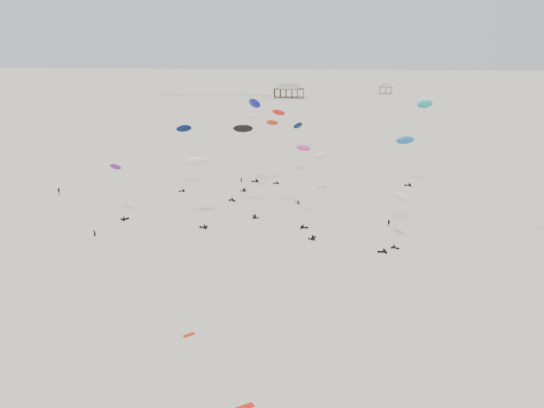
# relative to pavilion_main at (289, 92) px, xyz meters

# --- Properties ---
(ground_plane) EXTENTS (900.00, 900.00, 0.00)m
(ground_plane) POSITION_rel_pavilion_main_xyz_m (10.00, -150.00, -4.22)
(ground_plane) COLOR beige
(pavilion_main) EXTENTS (21.00, 13.00, 9.80)m
(pavilion_main) POSITION_rel_pavilion_main_xyz_m (0.00, 0.00, 0.00)
(pavilion_main) COLOR brown
(pavilion_main) RESTS_ON ground
(pavilion_small) EXTENTS (9.00, 7.00, 8.00)m
(pavilion_small) POSITION_rel_pavilion_main_xyz_m (70.00, 30.00, -0.74)
(pavilion_small) COLOR brown
(pavilion_small) RESTS_ON ground
(pier_fence) EXTENTS (80.20, 0.20, 1.50)m
(pier_fence) POSITION_rel_pavilion_main_xyz_m (-52.00, -0.00, -3.45)
(pier_fence) COLOR black
(pier_fence) RESTS_ON ground
(rig_0) EXTENTS (8.55, 15.40, 16.32)m
(rig_0) POSITION_rel_pavilion_main_xyz_m (19.25, -230.36, 3.37)
(rig_0) COLOR black
(rig_0) RESTS_ON ground
(rig_1) EXTENTS (5.86, 16.46, 21.36)m
(rig_1) POSITION_rel_pavilion_main_xyz_m (17.55, -256.41, 6.46)
(rig_1) COLOR black
(rig_1) RESTS_ON ground
(rig_2) EXTENTS (7.43, 12.21, 12.85)m
(rig_2) POSITION_rel_pavilion_main_xyz_m (37.09, -263.94, 3.15)
(rig_2) COLOR black
(rig_2) RESTS_ON ground
(rig_3) EXTENTS (6.19, 16.93, 23.87)m
(rig_3) POSITION_rel_pavilion_main_xyz_m (38.79, -256.34, 12.99)
(rig_3) COLOR black
(rig_3) RESTS_ON ground
(rig_4) EXTENTS (6.32, 7.86, 12.91)m
(rig_4) POSITION_rel_pavilion_main_xyz_m (-28.24, -252.63, 3.63)
(rig_4) COLOR black
(rig_4) RESTS_ON ground
(rig_6) EXTENTS (10.14, 17.07, 28.16)m
(rig_6) POSITION_rel_pavilion_main_xyz_m (11.91, -247.43, 14.05)
(rig_6) COLOR black
(rig_6) RESTS_ON ground
(rig_7) EXTENTS (7.66, 12.45, 22.14)m
(rig_7) POSITION_rel_pavilion_main_xyz_m (1.84, -244.05, 11.90)
(rig_7) COLOR black
(rig_7) RESTS_ON ground
(rig_8) EXTENTS (8.96, 18.35, 20.98)m
(rig_8) POSITION_rel_pavilion_main_xyz_m (12.82, -208.07, 8.87)
(rig_8) COLOR black
(rig_8) RESTS_ON ground
(rig_9) EXTENTS (4.79, 10.27, 18.18)m
(rig_9) POSITION_rel_pavilion_main_xyz_m (-18.64, -224.84, 10.15)
(rig_9) COLOR black
(rig_9) RESTS_ON ground
(rig_10) EXTENTS (8.05, 4.01, 18.75)m
(rig_10) POSITION_rel_pavilion_main_xyz_m (4.44, -218.06, 6.92)
(rig_10) COLOR black
(rig_10) RESTS_ON ground
(rig_11) EXTENTS (7.29, 11.76, 16.07)m
(rig_11) POSITION_rel_pavilion_main_xyz_m (-8.86, -251.81, 7.75)
(rig_11) COLOR black
(rig_11) RESTS_ON ground
(rig_12) EXTENTS (7.61, 13.69, 23.15)m
(rig_12) POSITION_rel_pavilion_main_xyz_m (0.45, -230.42, 12.41)
(rig_12) COLOR black
(rig_12) RESTS_ON ground
(rig_13) EXTENTS (6.09, 12.20, 25.49)m
(rig_13) POSITION_rel_pavilion_main_xyz_m (1.31, -222.33, 16.88)
(rig_13) COLOR black
(rig_13) RESTS_ON ground
(rig_14) EXTENTS (7.13, 5.35, 25.00)m
(rig_14) POSITION_rel_pavilion_main_xyz_m (49.65, -217.74, 15.92)
(rig_14) COLOR black
(rig_14) RESTS_ON ground
(spectator_0) EXTENTS (0.84, 0.68, 2.01)m
(spectator_0) POSITION_rel_pavilion_main_xyz_m (-28.95, -267.35, -4.22)
(spectator_0) COLOR black
(spectator_0) RESTS_ON ground
(spectator_1) EXTENTS (1.05, 0.68, 2.04)m
(spectator_1) POSITION_rel_pavilion_main_xyz_m (36.84, -255.11, -4.22)
(spectator_1) COLOR black
(spectator_1) RESTS_ON ground
(spectator_2) EXTENTS (1.45, 0.92, 2.29)m
(spectator_2) POSITION_rel_pavilion_main_xyz_m (-51.94, -236.66, -4.22)
(spectator_2) COLOR black
(spectator_2) RESTS_ON ground
(spectator_3) EXTENTS (0.70, 0.49, 1.87)m
(spectator_3) POSITION_rel_pavilion_main_xyz_m (-2.83, -220.06, -4.22)
(spectator_3) COLOR black
(spectator_3) RESTS_ON ground
(grounded_kite_a) EXTENTS (2.34, 1.95, 0.08)m
(grounded_kite_a) POSITION_rel_pavilion_main_xyz_m (11.60, -320.26, -4.22)
(grounded_kite_a) COLOR red
(grounded_kite_a) RESTS_ON ground
(grounded_kite_b) EXTENTS (1.81, 1.72, 0.07)m
(grounded_kite_b) POSITION_rel_pavilion_main_xyz_m (1.09, -305.03, -4.22)
(grounded_kite_b) COLOR #B8210B
(grounded_kite_b) RESTS_ON ground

